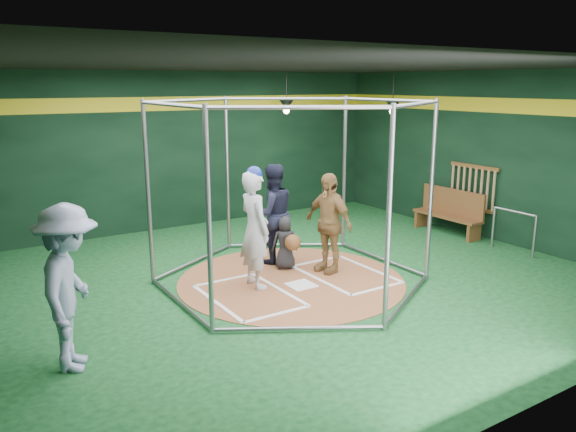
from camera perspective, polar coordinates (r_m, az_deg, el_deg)
room_shell at (r=9.06m, az=0.31°, el=3.92°), size 10.10×9.10×3.53m
clay_disc at (r=9.49m, az=0.33°, el=-6.56°), size 3.80×3.80×0.01m
home_plate at (r=9.25m, az=1.35°, el=-7.02°), size 0.43×0.43×0.01m
batter_box_left at (r=8.83m, az=-4.01°, el=-8.07°), size 1.17×1.77×0.01m
batter_box_right at (r=9.82m, az=5.81°, el=-5.86°), size 1.17×1.77×0.01m
batting_cage at (r=9.09m, az=0.34°, el=2.33°), size 4.05×4.67×3.00m
bat_rack at (r=12.76m, az=18.23°, el=2.79°), size 0.07×1.25×0.98m
pendant_lamp_near at (r=13.16m, az=-0.16°, el=11.18°), size 0.34×0.34×0.90m
pendant_lamp_far at (r=12.99m, az=10.59°, el=10.93°), size 0.34×0.34×0.90m
batter_figure at (r=8.96m, az=-3.40°, el=-1.22°), size 0.47×0.71×1.97m
visitor_leopard at (r=9.73m, az=4.12°, el=-0.69°), size 0.59×1.08×1.75m
catcher_figure at (r=9.91m, az=-0.20°, el=-2.71°), size 0.54×0.62×0.95m
umpire at (r=10.21m, az=-1.63°, el=0.24°), size 0.95×0.77×1.82m
bystander_blue at (r=6.87m, az=-21.32°, el=-6.84°), size 1.15×1.44×1.95m
dugout_bench at (r=12.84m, az=16.10°, el=0.51°), size 0.39×1.69×0.98m
steel_railing at (r=11.77m, az=21.96°, el=-0.81°), size 0.05×0.97×0.84m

